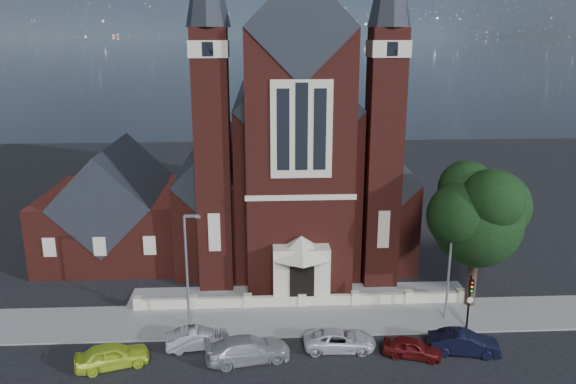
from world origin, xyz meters
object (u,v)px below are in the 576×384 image
car_silver_a (198,338)px  street_lamp_right (451,259)px  church (290,154)px  traffic_signal (470,295)px  parish_hall (117,212)px  street_tree (481,218)px  car_navy (464,343)px  car_lime_van (112,355)px  car_silver_b (248,349)px  car_dark_red (412,348)px  car_white_suv (340,340)px  street_lamp_left (188,264)px

car_silver_a → street_lamp_right: bearing=-89.3°
church → traffic_signal: (11.00, -20.52, -5.60)m
parish_hall → street_lamp_right: (26.09, -14.00, 0.59)m
street_tree → car_navy: bearing=-115.0°
parish_hall → traffic_signal: size_ratio=3.05×
church → car_lime_van: size_ratio=7.97×
parish_hall → car_silver_a: parish_hall is taller
car_silver_b → car_dark_red: bearing=-101.9°
car_silver_a → car_navy: (16.83, -1.52, 0.05)m
parish_hall → street_lamp_right: parish_hall is taller
car_silver_a → car_white_suv: (9.06, -0.59, -0.03)m
street_lamp_right → car_lime_van: street_lamp_right is taller
street_tree → church: bearing=126.2°
traffic_signal → car_white_suv: 9.44m
car_white_suv → car_navy: 7.83m
traffic_signal → car_silver_a: 18.25m
car_silver_b → car_white_suv: (5.83, 1.01, -0.12)m
parish_hall → car_dark_red: bearing=-39.8°
parish_hall → car_silver_b: size_ratio=2.33×
car_white_suv → car_dark_red: 4.55m
car_silver_b → car_dark_red: size_ratio=1.42×
street_lamp_right → car_dark_red: (-3.72, -4.63, -3.97)m
street_lamp_left → car_silver_a: (0.81, -2.90, -3.93)m
parish_hall → car_silver_a: size_ratio=3.00×
car_silver_b → car_navy: car_silver_b is taller
church → parish_hall: (-16.00, -4.94, -4.17)m
car_navy → car_white_suv: bearing=93.1°
street_tree → car_silver_b: street_tree is taller
church → street_lamp_left: church is taller
car_silver_b → traffic_signal: bearing=-90.0°
parish_hall → car_silver_a: 19.39m
car_dark_red → car_silver_a: bearing=99.5°
street_lamp_right → car_white_suv: bearing=-156.7°
street_tree → street_lamp_left: (-20.51, -1.71, -2.36)m
church → car_silver_a: bearing=-108.0°
church → car_lime_van: church is taller
street_lamp_right → car_silver_a: 17.87m
street_tree → car_white_suv: size_ratio=2.31×
car_silver_a → car_silver_b: 3.60m
church → car_navy: size_ratio=7.94×
street_tree → car_silver_a: size_ratio=2.63×
street_lamp_right → car_lime_van: bearing=-167.9°
street_lamp_left → street_lamp_right: size_ratio=1.00×
parish_hall → street_tree: size_ratio=1.14×
church → street_tree: bearing=-53.8°
car_dark_red → church: bearing=31.9°
traffic_signal → car_silver_b: size_ratio=0.76×
street_tree → car_dark_red: (-6.23, -6.34, -6.33)m
street_tree → car_white_suv: bearing=-153.9°
church → car_silver_b: 24.90m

